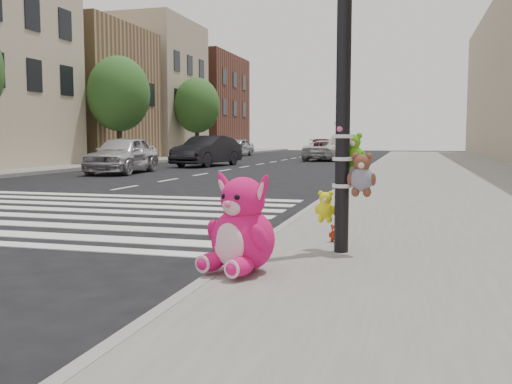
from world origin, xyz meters
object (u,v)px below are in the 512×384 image
at_px(pink_bunny, 241,231).
at_px(red_teddy, 335,233).
at_px(car_dark_far, 207,151).
at_px(signal_pole, 346,111).
at_px(car_white_near, 327,151).
at_px(car_silver_far, 123,154).

bearing_deg(pink_bunny, red_teddy, 91.52).
bearing_deg(pink_bunny, car_dark_far, 132.28).
bearing_deg(signal_pole, pink_bunny, -124.19).
height_order(pink_bunny, car_white_near, car_white_near).
bearing_deg(car_white_near, red_teddy, 106.61).
bearing_deg(red_teddy, car_white_near, 100.43).
height_order(pink_bunny, car_dark_far, car_dark_far).
xyz_separation_m(pink_bunny, red_teddy, (0.66, 1.83, -0.29)).
xyz_separation_m(signal_pole, pink_bunny, (-0.84, -1.24, -1.18)).
relative_size(car_silver_far, car_white_near, 0.99).
bearing_deg(signal_pole, car_silver_far, 126.35).
distance_m(pink_bunny, car_dark_far, 23.21).
relative_size(signal_pole, car_dark_far, 0.86).
bearing_deg(car_dark_far, car_silver_far, -91.98).
xyz_separation_m(signal_pole, car_dark_far, (-9.13, 20.44, -0.95)).
xyz_separation_m(pink_bunny, car_dark_far, (-8.29, 21.68, 0.23)).
bearing_deg(car_white_near, car_silver_far, 75.68).
relative_size(red_teddy, car_white_near, 0.05).
xyz_separation_m(pink_bunny, car_white_near, (-3.51, 30.09, 0.08)).
relative_size(signal_pole, car_silver_far, 0.91).
distance_m(car_silver_far, car_dark_far, 6.38).
height_order(pink_bunny, red_teddy, pink_bunny).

